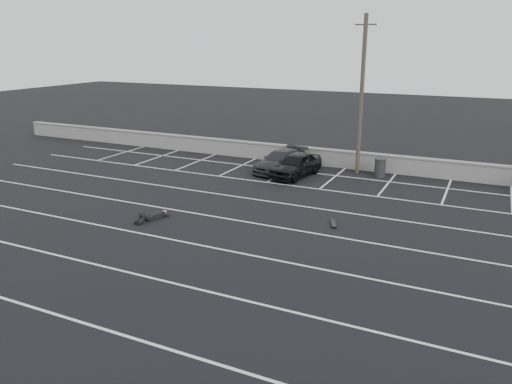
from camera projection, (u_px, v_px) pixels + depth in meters
The scene contains 9 objects.
ground at pixel (216, 248), 18.48m from camera, with size 120.00×120.00×0.00m, color black.
seawall at pixel (330, 157), 30.41m from camera, with size 50.00×0.45×1.06m.
stall_lines at pixel (263, 213), 22.32m from camera, with size 36.00×20.05×0.01m.
car_left at pixel (296, 165), 28.14m from camera, with size 1.58×3.93×1.34m, color black.
car_right at pixel (280, 161), 29.28m from camera, with size 1.70×4.19×1.22m, color #24252A.
utility_pole at pixel (362, 95), 27.81m from camera, with size 1.17×0.23×8.80m.
trash_bin at pixel (380, 168), 28.07m from camera, with size 0.82×0.82×1.05m.
person at pixel (156, 213), 21.63m from camera, with size 1.28×2.32×0.44m, color black, non-canonical shape.
skateboard at pixel (334, 224), 20.76m from camera, with size 0.43×0.74×0.09m.
Camera 1 is at (8.71, -14.76, 7.38)m, focal length 35.00 mm.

